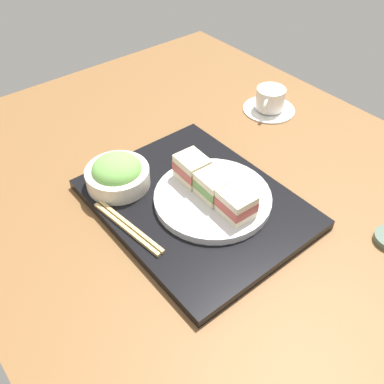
{
  "coord_description": "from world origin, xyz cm",
  "views": [
    {
      "loc": [
        44.3,
        -46.65,
        61.13
      ],
      "look_at": [
        -2.79,
        -8.38,
        5.0
      ],
      "focal_mm": 40.28,
      "sensor_mm": 36.0,
      "label": 1
    }
  ],
  "objects": [
    {
      "name": "ground_plane",
      "position": [
        0.0,
        0.0,
        -1.5
      ],
      "size": [
        140.0,
        100.0,
        3.0
      ],
      "primitive_type": "cube",
      "color": "brown"
    },
    {
      "name": "serving_tray",
      "position": [
        -3.1,
        -7.24,
        1.0
      ],
      "size": [
        42.28,
        33.51,
        1.99
      ],
      "primitive_type": "cube",
      "color": "black",
      "rests_on": "ground_plane"
    },
    {
      "name": "sandwich_plate",
      "position": [
        -0.74,
        -4.79,
        2.76
      ],
      "size": [
        23.14,
        23.14,
        1.55
      ],
      "primitive_type": "cylinder",
      "color": "silver",
      "rests_on": "serving_tray"
    },
    {
      "name": "sandwich_near",
      "position": [
        -7.15,
        -4.8,
        6.22
      ],
      "size": [
        6.72,
        5.59,
        5.37
      ],
      "color": "beige",
      "rests_on": "sandwich_plate"
    },
    {
      "name": "sandwich_middle",
      "position": [
        -0.74,
        -4.79,
        5.99
      ],
      "size": [
        6.54,
        5.53,
        4.91
      ],
      "color": "beige",
      "rests_on": "sandwich_plate"
    },
    {
      "name": "sandwich_far",
      "position": [
        5.66,
        -4.78,
        6.01
      ],
      "size": [
        6.57,
        5.6,
        4.94
      ],
      "color": "#EFE5C1",
      "rests_on": "sandwich_plate"
    },
    {
      "name": "salad_bowl",
      "position": [
        -16.74,
        -16.5,
        4.8
      ],
      "size": [
        13.0,
        13.0,
        6.6
      ],
      "color": "silver",
      "rests_on": "serving_tray"
    },
    {
      "name": "chopsticks_pair",
      "position": [
        -5.09,
        -21.81,
        2.34
      ],
      "size": [
        18.28,
        3.89,
        0.7
      ],
      "color": "tan",
      "rests_on": "serving_tray"
    },
    {
      "name": "coffee_cup",
      "position": [
        -18.9,
        30.74,
        2.64
      ],
      "size": [
        13.56,
        13.56,
        6.21
      ],
      "color": "white",
      "rests_on": "ground_plane"
    }
  ]
}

